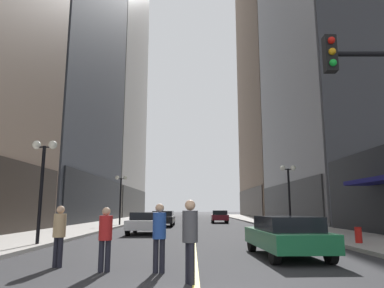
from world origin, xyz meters
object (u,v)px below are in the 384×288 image
object	(u,v)px
car_white	(145,222)
pedestrian_in_blue_hoodie	(159,232)
car_maroon	(219,216)
pedestrian_in_red_jacket	(105,234)
fire_hydrant_right	(358,237)
pedestrian_in_tan_trench	(59,231)
street_lamp_left_near	(43,168)
car_green	(286,235)
pedestrian_with_orange_bag	(190,234)
car_black	(163,218)
street_lamp_left_far	(121,189)
street_lamp_right_mid	(288,183)

from	to	relation	value
car_white	pedestrian_in_blue_hoodie	bearing A→B (deg)	-81.16
car_maroon	pedestrian_in_red_jacket	world-z (taller)	pedestrian_in_red_jacket
pedestrian_in_blue_hoodie	fire_hydrant_right	size ratio (longest dim) A/B	2.12
pedestrian_in_tan_trench	street_lamp_left_near	bearing A→B (deg)	118.69
car_green	car_white	world-z (taller)	same
pedestrian_in_tan_trench	pedestrian_in_red_jacket	size ratio (longest dim) A/B	1.03
car_green	fire_hydrant_right	xyz separation A→B (m)	(3.88, 3.26, -0.32)
pedestrian_in_red_jacket	pedestrian_with_orange_bag	world-z (taller)	pedestrian_with_orange_bag
pedestrian_in_tan_trench	car_black	bearing A→B (deg)	87.06
pedestrian_in_blue_hoodie	car_white	bearing A→B (deg)	98.84
car_green	street_lamp_left_far	bearing A→B (deg)	115.84
car_maroon	street_lamp_left_near	world-z (taller)	street_lamp_left_near
car_green	car_maroon	bearing A→B (deg)	90.27
pedestrian_in_red_jacket	street_lamp_right_mid	bearing A→B (deg)	58.81
street_lamp_left_near	pedestrian_in_blue_hoodie	bearing A→B (deg)	-45.85
pedestrian_in_blue_hoodie	pedestrian_in_tan_trench	world-z (taller)	pedestrian_in_blue_hoodie
car_white	pedestrian_in_blue_hoodie	world-z (taller)	pedestrian_in_blue_hoodie
car_maroon	pedestrian_in_red_jacket	bearing A→B (deg)	-99.99
car_black	fire_hydrant_right	world-z (taller)	car_black
car_black	car_green	bearing A→B (deg)	-73.97
street_lamp_right_mid	fire_hydrant_right	world-z (taller)	street_lamp_right_mid
car_maroon	pedestrian_in_blue_hoodie	bearing A→B (deg)	-97.32
pedestrian_in_blue_hoodie	street_lamp_left_near	world-z (taller)	street_lamp_left_near
pedestrian_in_blue_hoodie	pedestrian_in_tan_trench	bearing A→B (deg)	164.18
car_black	pedestrian_in_red_jacket	bearing A→B (deg)	-89.16
car_green	pedestrian_in_tan_trench	distance (m)	7.05
pedestrian_in_tan_trench	street_lamp_left_far	size ratio (longest dim) A/B	0.37
car_black	pedestrian_in_red_jacket	distance (m)	22.33
car_green	car_black	xyz separation A→B (m)	(-5.65, 19.67, 0.00)
car_maroon	street_lamp_left_far	world-z (taller)	street_lamp_left_far
car_green	street_lamp_left_far	size ratio (longest dim) A/B	1.01
car_green	car_white	distance (m)	12.21
car_white	car_green	bearing A→B (deg)	-60.48
car_maroon	pedestrian_in_blue_hoodie	distance (m)	29.85
pedestrian_with_orange_bag	pedestrian_in_blue_hoodie	bearing A→B (deg)	121.72
pedestrian_in_red_jacket	pedestrian_in_blue_hoodie	bearing A→B (deg)	-4.74
car_black	street_lamp_left_far	bearing A→B (deg)	-176.54
pedestrian_with_orange_bag	street_lamp_left_near	size ratio (longest dim) A/B	0.40
car_green	car_black	distance (m)	20.47
car_green	pedestrian_in_blue_hoodie	distance (m)	4.82
car_black	car_maroon	size ratio (longest dim) A/B	1.10
pedestrian_with_orange_bag	fire_hydrant_right	size ratio (longest dim) A/B	2.21
pedestrian_in_tan_trench	street_lamp_left_far	world-z (taller)	street_lamp_left_far
car_white	pedestrian_in_blue_hoodie	distance (m)	13.55
street_lamp_left_far	pedestrian_in_red_jacket	bearing A→B (deg)	-79.50
car_maroon	pedestrian_in_tan_trench	size ratio (longest dim) A/B	2.59
car_white	pedestrian_in_red_jacket	xyz separation A→B (m)	(0.69, -13.27, 0.21)
car_white	street_lamp_left_near	bearing A→B (deg)	-113.75
pedestrian_in_blue_hoodie	pedestrian_in_tan_trench	distance (m)	2.94
street_lamp_left_near	street_lamp_right_mid	distance (m)	15.56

